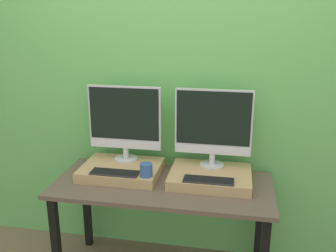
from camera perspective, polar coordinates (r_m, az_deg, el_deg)
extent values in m
cube|color=#66B75B|center=(2.74, 0.75, 5.60)|extent=(8.00, 0.04, 2.60)
cube|color=brown|center=(2.56, -0.86, -9.01)|extent=(1.47, 0.65, 0.03)
cube|color=black|center=(2.73, -16.68, -16.83)|extent=(0.05, 0.05, 0.70)
cube|color=black|center=(3.14, -12.26, -11.79)|extent=(0.05, 0.05, 0.70)
cube|color=black|center=(2.93, 13.74, -14.10)|extent=(0.05, 0.05, 0.70)
cube|color=tan|center=(2.69, -7.10, -6.64)|extent=(0.55, 0.42, 0.07)
cylinder|color=silver|center=(2.77, -6.41, -4.94)|extent=(0.17, 0.17, 0.01)
cylinder|color=silver|center=(2.76, -6.44, -4.07)|extent=(0.04, 0.04, 0.08)
cube|color=silver|center=(2.67, -6.63, 1.28)|extent=(0.53, 0.02, 0.46)
cube|color=black|center=(2.65, -6.74, 1.82)|extent=(0.50, 0.00, 0.37)
cube|color=silver|center=(2.72, -6.57, -2.83)|extent=(0.52, 0.00, 0.06)
cube|color=#2D2D2D|center=(2.54, -8.14, -7.07)|extent=(0.32, 0.11, 0.01)
cube|color=black|center=(2.54, -8.14, -6.91)|extent=(0.31, 0.09, 0.00)
cylinder|color=#335693|center=(2.47, -3.34, -6.71)|extent=(0.08, 0.08, 0.09)
cube|color=tan|center=(2.58, 6.45, -7.69)|extent=(0.55, 0.42, 0.07)
cylinder|color=silver|center=(2.67, 6.68, -5.86)|extent=(0.17, 0.17, 0.01)
cylinder|color=silver|center=(2.65, 6.71, -4.97)|extent=(0.04, 0.04, 0.08)
cube|color=silver|center=(2.56, 6.92, 0.58)|extent=(0.53, 0.02, 0.46)
cube|color=black|center=(2.54, 6.92, 1.14)|extent=(0.50, 0.00, 0.37)
cube|color=silver|center=(2.61, 6.74, -3.69)|extent=(0.52, 0.00, 0.06)
cube|color=#2D2D2D|center=(2.43, 6.21, -8.22)|extent=(0.32, 0.11, 0.01)
cube|color=black|center=(2.42, 6.21, -8.06)|extent=(0.31, 0.09, 0.00)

